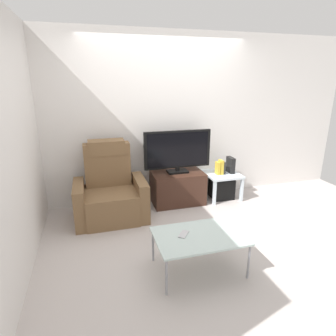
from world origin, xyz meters
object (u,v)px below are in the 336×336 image
Objects in this scene: book_middle at (221,167)px; coffee_table at (199,237)px; side_table at (222,177)px; tv_stand at (178,188)px; book_rightmost at (223,168)px; game_console at (231,165)px; recliner_armchair at (110,192)px; television at (178,151)px; book_leftmost at (218,168)px; subwoofer_box at (221,188)px; cell_phone at (184,234)px.

book_middle reaches higher than coffee_table.
side_table reaches higher than coffee_table.
tv_stand is 4.02× the size of book_rightmost.
book_middle is 0.90× the size of game_console.
coffee_table is (-1.22, -1.66, -0.18)m from game_console.
recliner_armchair is at bearing -174.36° from book_middle.
book_middle is (0.72, -0.03, 0.29)m from tv_stand.
television is 0.74m from book_leftmost.
television reaches higher than book_rightmost.
coffee_table is at bearing -123.16° from book_rightmost.
television reaches higher than subwoofer_box.
book_middle is at bearing -155.00° from side_table.
recliner_armchair is at bearing -169.27° from tv_stand.
book_middle is (0.06, 0.00, 0.01)m from book_leftmost.
game_console is at bearing 3.95° from subwoofer_box.
recliner_armchair is at bearing 117.68° from coffee_table.
cell_phone is at bearing -126.65° from book_middle.
book_middle reaches higher than tv_stand.
television is at bearing 178.20° from side_table.
television is 0.96m from game_console.
book_middle is 0.19m from game_console.
side_table is (1.83, 0.20, -0.01)m from recliner_armchair.
coffee_table is (-1.07, -1.65, 0.21)m from subwoofer_box.
book_rightmost is 0.15m from game_console.
book_rightmost is (0.04, 0.00, -0.02)m from book_middle.
television is 1.94× the size of side_table.
book_leftmost reaches higher than side_table.
coffee_table is at bearing -122.18° from book_middle.
subwoofer_box is 1.98m from coffee_table.
tv_stand is 0.72m from book_leftmost.
game_console is (0.15, 0.03, 0.03)m from book_rightmost.
television is 1.19m from recliner_armchair.
tv_stand is at bearing 179.62° from side_table.
recliner_armchair is at bearing -174.17° from book_leftmost.
cell_phone is (0.61, -1.40, 0.03)m from recliner_armchair.
cell_phone is at bearing -127.29° from subwoofer_box.
recliner_armchair reaches higher than game_console.
side_table is 2.34× the size of book_middle.
coffee_table is at bearing -126.16° from game_console.
recliner_armchair is 1.81m from book_middle.
book_leftmost is (-0.10, -0.02, 0.36)m from subwoofer_box.
television is 1.77m from coffee_table.
game_console is at bearing -0.89° from television.
television is 4.11× the size of game_console.
tv_stand is 0.96m from game_console.
television is 0.79m from book_middle.
book_middle is at bearing -170.93° from game_console.
book_leftmost reaches higher than coffee_table.
recliner_armchair is at bearing -174.03° from game_console.
book_middle reaches higher than side_table.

